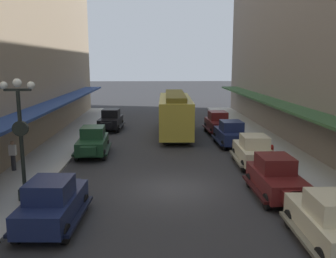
# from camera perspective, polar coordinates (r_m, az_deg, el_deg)

# --- Properties ---
(ground_plane) EXTENTS (200.00, 200.00, 0.00)m
(ground_plane) POSITION_cam_1_polar(r_m,az_deg,el_deg) (17.63, 0.71, -9.32)
(ground_plane) COLOR #2D2D30
(sidewalk_left) EXTENTS (3.00, 60.00, 0.15)m
(sidewalk_left) POSITION_cam_1_polar(r_m,az_deg,el_deg) (18.81, -23.04, -8.66)
(sidewalk_left) COLOR #B7B5AD
(sidewalk_left) RESTS_ON ground
(sidewalk_right) EXTENTS (3.00, 60.00, 0.15)m
(sidewalk_right) POSITION_cam_1_polar(r_m,az_deg,el_deg) (19.45, 23.61, -8.08)
(sidewalk_right) COLOR #B7B5AD
(sidewalk_right) RESTS_ON ground
(parked_car_0) EXTENTS (2.23, 4.29, 1.84)m
(parked_car_0) POSITION_cam_1_polar(r_m,az_deg,el_deg) (13.20, 24.09, -12.86)
(parked_car_0) COLOR beige
(parked_car_0) RESTS_ON ground
(parked_car_1) EXTENTS (2.16, 4.27, 1.84)m
(parked_car_1) POSITION_cam_1_polar(r_m,az_deg,el_deg) (17.01, 16.56, -7.16)
(parked_car_1) COLOR #591919
(parked_car_1) RESTS_ON ground
(parked_car_2) EXTENTS (2.29, 4.31, 1.84)m
(parked_car_2) POSITION_cam_1_polar(r_m,az_deg,el_deg) (31.10, 7.88, 1.05)
(parked_car_2) COLOR #591919
(parked_car_2) RESTS_ON ground
(parked_car_3) EXTENTS (2.26, 4.30, 1.84)m
(parked_car_3) POSITION_cam_1_polar(r_m,az_deg,el_deg) (26.58, 9.75, -0.59)
(parked_car_3) COLOR #19234C
(parked_car_3) RESTS_ON ground
(parked_car_4) EXTENTS (2.28, 4.31, 1.84)m
(parked_car_4) POSITION_cam_1_polar(r_m,az_deg,el_deg) (24.04, -11.71, -1.83)
(parked_car_4) COLOR #193D23
(parked_car_4) RESTS_ON ground
(parked_car_5) EXTENTS (2.26, 4.30, 1.84)m
(parked_car_5) POSITION_cam_1_polar(r_m,az_deg,el_deg) (21.73, 13.19, -3.19)
(parked_car_5) COLOR beige
(parked_car_5) RESTS_ON ground
(parked_car_6) EXTENTS (2.30, 4.32, 1.84)m
(parked_car_6) POSITION_cam_1_polar(r_m,az_deg,el_deg) (14.19, -17.62, -10.78)
(parked_car_6) COLOR #19234C
(parked_car_6) RESTS_ON ground
(parked_car_7) EXTENTS (2.30, 4.32, 1.84)m
(parked_car_7) POSITION_cam_1_polar(r_m,az_deg,el_deg) (32.74, -8.96, 1.49)
(parked_car_7) COLOR black
(parked_car_7) RESTS_ON ground
(streetcar) EXTENTS (2.78, 9.67, 3.46)m
(streetcar) POSITION_cam_1_polar(r_m,az_deg,el_deg) (29.98, 1.11, 2.66)
(streetcar) COLOR gold
(streetcar) RESTS_ON ground
(lamp_post_with_clock) EXTENTS (1.42, 0.44, 5.16)m
(lamp_post_with_clock) POSITION_cam_1_polar(r_m,az_deg,el_deg) (16.32, -22.05, -0.84)
(lamp_post_with_clock) COLOR black
(lamp_post_with_clock) RESTS_ON sidewalk_left
(fire_hydrant) EXTENTS (0.24, 0.24, 0.82)m
(fire_hydrant) POSITION_cam_1_polar(r_m,az_deg,el_deg) (23.33, 15.91, -3.35)
(fire_hydrant) COLOR #B21E19
(fire_hydrant) RESTS_ON sidewalk_right
(pedestrian_0) EXTENTS (0.36, 0.24, 1.64)m
(pedestrian_0) POSITION_cam_1_polar(r_m,az_deg,el_deg) (21.45, -23.12, -3.82)
(pedestrian_0) COLOR #2D2D33
(pedestrian_0) RESTS_ON sidewalk_left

